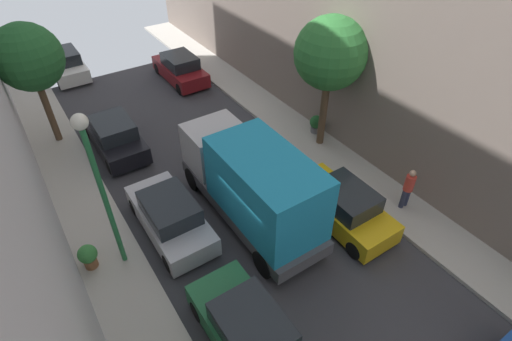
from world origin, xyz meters
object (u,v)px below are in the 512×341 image
parked_car_left_4 (115,136)px  street_tree_2 (29,58)px  parked_car_left_3 (170,216)px  delivery_truck (252,183)px  potted_plant_2 (88,256)px  potted_plant_0 (4,66)px  parked_car_right_3 (180,69)px  parked_car_left_2 (250,333)px  pedestrian (408,187)px  street_tree_1 (331,54)px  parked_car_right_2 (342,206)px  potted_plant_3 (316,123)px  parked_car_left_5 (66,64)px  lamp_post (97,175)px

parked_car_left_4 → street_tree_2: size_ratio=0.78×
parked_car_left_3 → parked_car_left_4: bearing=90.0°
delivery_truck → potted_plant_2: size_ratio=7.36×
potted_plant_0 → potted_plant_2: 16.70m
parked_car_right_3 → potted_plant_0: 10.36m
street_tree_2 → potted_plant_0: 9.24m
parked_car_left_2 → street_tree_2: (-2.08, 13.22, 3.41)m
pedestrian → street_tree_1: 5.97m
parked_car_left_2 → delivery_truck: bearing=56.1°
parked_car_left_4 → pedestrian: pedestrian is taller
delivery_truck → potted_plant_2: bearing=169.4°
parked_car_left_2 → parked_car_right_2: same height
parked_car_right_3 → potted_plant_3: (2.91, -8.73, -0.11)m
parked_car_left_5 → parked_car_right_3: bearing=-38.8°
parked_car_right_2 → parked_car_right_3: bearing=90.0°
delivery_truck → potted_plant_2: (-5.58, 1.05, -1.14)m
lamp_post → delivery_truck: bearing=-8.8°
street_tree_1 → potted_plant_3: (0.40, 0.78, -3.79)m
pedestrian → potted_plant_2: (-10.67, 3.74, -0.42)m
parked_car_left_5 → delivery_truck: 16.37m
parked_car_left_5 → potted_plant_2: parked_car_left_5 is taller
pedestrian → street_tree_1: bearing=88.6°
parked_car_left_5 → potted_plant_0: bearing=152.0°
potted_plant_2 → lamp_post: (0.98, -0.34, 3.17)m
parked_car_right_2 → street_tree_2: 13.75m
delivery_truck → street_tree_2: size_ratio=1.23×
parked_car_left_2 → delivery_truck: delivery_truck is taller
parked_car_left_5 → potted_plant_2: (-2.88, -15.07, -0.07)m
potted_plant_2 → parked_car_left_5: bearing=79.2°
parked_car_left_2 → street_tree_2: 13.81m
street_tree_1 → street_tree_2: (-9.99, 6.94, -0.27)m
potted_plant_3 → street_tree_2: bearing=149.3°
parked_car_left_3 → street_tree_1: size_ratio=0.73×
delivery_truck → street_tree_1: bearing=23.5°
potted_plant_0 → parked_car_right_2: bearing=-66.6°
street_tree_1 → potted_plant_0: 19.32m
delivery_truck → parked_car_left_2: bearing=-123.9°
parked_car_right_2 → delivery_truck: size_ratio=0.64×
pedestrian → potted_plant_0: pedestrian is taller
street_tree_1 → potted_plant_0: size_ratio=5.39×
potted_plant_0 → parked_car_left_4: bearing=-73.9°
delivery_truck → potted_plant_0: (-5.77, 17.74, -1.04)m
street_tree_1 → pedestrian: bearing=-91.4°
delivery_truck → lamp_post: bearing=171.2°
parked_car_left_4 → street_tree_1: (7.91, -4.83, 3.68)m
parked_car_left_2 → parked_car_right_2: 5.83m
parked_car_left_5 → pedestrian: bearing=-67.5°
parked_car_right_2 → parked_car_left_3: bearing=151.4°
parked_car_left_2 → potted_plant_2: parked_car_left_2 is taller
parked_car_left_4 → delivery_truck: (2.70, -7.09, 1.07)m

